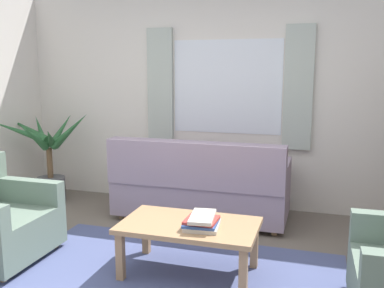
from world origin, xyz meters
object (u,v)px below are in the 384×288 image
at_px(couch, 200,187).
at_px(book_stack_on_table, 202,222).
at_px(potted_plant, 49,158).
at_px(coffee_table, 189,230).

bearing_deg(couch, book_stack_on_table, 106.44).
distance_m(couch, potted_plant, 2.01).
height_order(couch, coffee_table, couch).
xyz_separation_m(couch, potted_plant, (-2.00, 0.08, 0.20)).
distance_m(coffee_table, potted_plant, 2.65).
bearing_deg(couch, potted_plant, -2.18).
distance_m(couch, book_stack_on_table, 1.40).
relative_size(couch, coffee_table, 1.73).
bearing_deg(book_stack_on_table, couch, 106.44).
xyz_separation_m(book_stack_on_table, potted_plant, (-2.39, 1.41, 0.08)).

